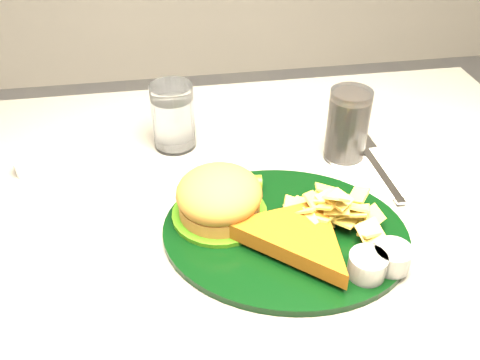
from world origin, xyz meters
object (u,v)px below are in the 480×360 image
object	(u,v)px
water_glass	(173,116)
fork_napkin	(379,171)
dinner_plate	(286,215)
table	(222,356)
cola_glass	(347,126)

from	to	relation	value
water_glass	fork_napkin	bearing A→B (deg)	-23.43
dinner_plate	fork_napkin	bearing A→B (deg)	49.73
table	cola_glass	xyz separation A→B (m)	(0.23, 0.10, 0.44)
water_glass	fork_napkin	world-z (taller)	water_glass
cola_glass	fork_napkin	distance (m)	0.09
table	water_glass	bearing A→B (deg)	105.61
table	dinner_plate	world-z (taller)	dinner_plate
water_glass	fork_napkin	distance (m)	0.35
table	fork_napkin	size ratio (longest dim) A/B	6.18
dinner_plate	fork_napkin	xyz separation A→B (m)	(0.19, 0.12, -0.03)
water_glass	fork_napkin	size ratio (longest dim) A/B	0.59
table	dinner_plate	size ratio (longest dim) A/B	3.48
cola_glass	fork_napkin	xyz separation A→B (m)	(0.04, -0.06, -0.06)
fork_napkin	table	bearing A→B (deg)	-173.18
table	dinner_plate	distance (m)	0.43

